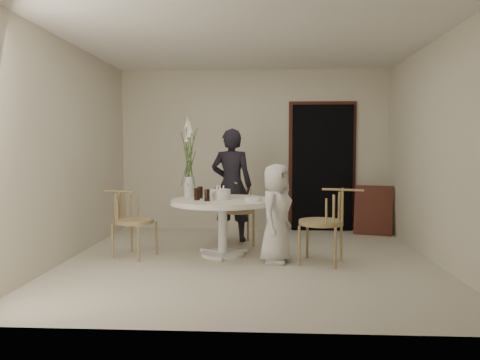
{
  "coord_description": "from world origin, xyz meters",
  "views": [
    {
      "loc": [
        0.19,
        -5.69,
        1.39
      ],
      "look_at": [
        -0.13,
        0.3,
        0.97
      ],
      "focal_mm": 35.0,
      "sensor_mm": 36.0,
      "label": 1
    }
  ],
  "objects_px": {
    "chair_left": "(127,214)",
    "flower_vase": "(189,159)",
    "chair_right": "(332,215)",
    "boy": "(276,213)",
    "chair_far": "(235,203)",
    "table": "(223,208)",
    "birthday_cake": "(220,194)",
    "girl": "(232,185)"
  },
  "relations": [
    {
      "from": "chair_left",
      "to": "flower_vase",
      "type": "xyz_separation_m",
      "value": [
        0.75,
        0.36,
        0.69
      ]
    },
    {
      "from": "table",
      "to": "chair_far",
      "type": "height_order",
      "value": "chair_far"
    },
    {
      "from": "chair_far",
      "to": "birthday_cake",
      "type": "bearing_deg",
      "value": -111.99
    },
    {
      "from": "boy",
      "to": "table",
      "type": "bearing_deg",
      "value": 86.06
    },
    {
      "from": "chair_right",
      "to": "chair_left",
      "type": "distance_m",
      "value": 2.58
    },
    {
      "from": "boy",
      "to": "flower_vase",
      "type": "bearing_deg",
      "value": 84.5
    },
    {
      "from": "table",
      "to": "chair_right",
      "type": "relative_size",
      "value": 1.45
    },
    {
      "from": "table",
      "to": "birthday_cake",
      "type": "distance_m",
      "value": 0.18
    },
    {
      "from": "chair_left",
      "to": "birthday_cake",
      "type": "height_order",
      "value": "birthday_cake"
    },
    {
      "from": "chair_far",
      "to": "table",
      "type": "bearing_deg",
      "value": -109.89
    },
    {
      "from": "table",
      "to": "girl",
      "type": "xyz_separation_m",
      "value": [
        0.05,
        0.96,
        0.22
      ]
    },
    {
      "from": "chair_left",
      "to": "flower_vase",
      "type": "distance_m",
      "value": 1.08
    },
    {
      "from": "table",
      "to": "birthday_cake",
      "type": "relative_size",
      "value": 5.01
    },
    {
      "from": "girl",
      "to": "flower_vase",
      "type": "height_order",
      "value": "flower_vase"
    },
    {
      "from": "table",
      "to": "girl",
      "type": "relative_size",
      "value": 0.8
    },
    {
      "from": "table",
      "to": "boy",
      "type": "relative_size",
      "value": 1.11
    },
    {
      "from": "chair_left",
      "to": "boy",
      "type": "distance_m",
      "value": 1.92
    },
    {
      "from": "table",
      "to": "chair_left",
      "type": "relative_size",
      "value": 1.57
    },
    {
      "from": "chair_right",
      "to": "flower_vase",
      "type": "height_order",
      "value": "flower_vase"
    },
    {
      "from": "boy",
      "to": "birthday_cake",
      "type": "relative_size",
      "value": 4.51
    },
    {
      "from": "chair_left",
      "to": "chair_right",
      "type": "bearing_deg",
      "value": -76.18
    },
    {
      "from": "chair_left",
      "to": "flower_vase",
      "type": "relative_size",
      "value": 0.78
    },
    {
      "from": "chair_right",
      "to": "chair_left",
      "type": "height_order",
      "value": "chair_right"
    },
    {
      "from": "chair_right",
      "to": "chair_left",
      "type": "xyz_separation_m",
      "value": [
        -2.56,
        0.3,
        -0.05
      ]
    },
    {
      "from": "birthday_cake",
      "to": "flower_vase",
      "type": "xyz_separation_m",
      "value": [
        -0.44,
        0.27,
        0.45
      ]
    },
    {
      "from": "chair_far",
      "to": "flower_vase",
      "type": "xyz_separation_m",
      "value": [
        -0.58,
        -0.58,
        0.66
      ]
    },
    {
      "from": "table",
      "to": "chair_right",
      "type": "xyz_separation_m",
      "value": [
        1.34,
        -0.39,
        -0.02
      ]
    },
    {
      "from": "chair_far",
      "to": "boy",
      "type": "relative_size",
      "value": 0.75
    },
    {
      "from": "girl",
      "to": "boy",
      "type": "bearing_deg",
      "value": 122.73
    },
    {
      "from": "chair_right",
      "to": "boy",
      "type": "distance_m",
      "value": 0.66
    },
    {
      "from": "chair_left",
      "to": "girl",
      "type": "xyz_separation_m",
      "value": [
        1.27,
        1.05,
        0.29
      ]
    },
    {
      "from": "chair_right",
      "to": "flower_vase",
      "type": "distance_m",
      "value": 2.03
    },
    {
      "from": "table",
      "to": "flower_vase",
      "type": "distance_m",
      "value": 0.83
    },
    {
      "from": "chair_left",
      "to": "girl",
      "type": "height_order",
      "value": "girl"
    },
    {
      "from": "birthday_cake",
      "to": "flower_vase",
      "type": "bearing_deg",
      "value": 148.76
    },
    {
      "from": "chair_right",
      "to": "girl",
      "type": "xyz_separation_m",
      "value": [
        -1.29,
        1.34,
        0.24
      ]
    },
    {
      "from": "chair_right",
      "to": "chair_far",
      "type": "bearing_deg",
      "value": -116.93
    },
    {
      "from": "flower_vase",
      "to": "table",
      "type": "bearing_deg",
      "value": -29.41
    },
    {
      "from": "chair_far",
      "to": "chair_left",
      "type": "height_order",
      "value": "chair_far"
    },
    {
      "from": "chair_right",
      "to": "boy",
      "type": "height_order",
      "value": "boy"
    },
    {
      "from": "girl",
      "to": "chair_left",
      "type": "bearing_deg",
      "value": 46.03
    },
    {
      "from": "table",
      "to": "chair_far",
      "type": "distance_m",
      "value": 0.86
    }
  ]
}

